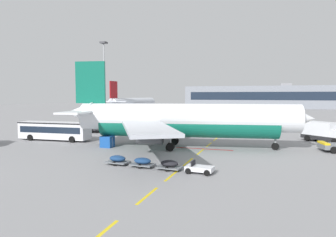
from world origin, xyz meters
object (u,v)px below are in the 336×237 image
(airliner_foreground, at_px, (183,120))
(apron_light_mast_near, at_px, (104,71))
(apron_shuttle_bus, at_px, (55,130))
(baggage_train, at_px, (156,163))
(uld_cargo_container, at_px, (107,142))
(catering_truck, at_px, (93,123))
(airliner_mid_left, at_px, (133,104))
(fuel_service_truck, at_px, (324,132))

(airliner_foreground, relative_size, apron_light_mast_near, 1.50)
(apron_shuttle_bus, height_order, baggage_train, apron_shuttle_bus)
(airliner_foreground, bearing_deg, apron_light_mast_near, 131.87)
(apron_shuttle_bus, relative_size, uld_cargo_container, 7.43)
(catering_truck, bearing_deg, airliner_mid_left, 107.09)
(catering_truck, distance_m, uld_cargo_container, 19.56)
(catering_truck, bearing_deg, apron_light_mast_near, 115.80)
(airliner_mid_left, bearing_deg, apron_light_mast_near, -82.19)
(baggage_train, height_order, apron_light_mast_near, apron_light_mast_near)
(airliner_foreground, bearing_deg, uld_cargo_container, -164.15)
(airliner_mid_left, distance_m, uld_cargo_container, 76.74)
(baggage_train, xyz_separation_m, apron_light_mast_near, (-36.32, 52.16, 13.96))
(catering_truck, bearing_deg, baggage_train, -47.06)
(apron_shuttle_bus, bearing_deg, airliner_foreground, -0.14)
(airliner_mid_left, height_order, baggage_train, airliner_mid_left)
(airliner_mid_left, xyz_separation_m, apron_light_mast_near, (3.87, -28.24, 10.54))
(airliner_mid_left, bearing_deg, apron_shuttle_bus, -75.32)
(uld_cargo_container, height_order, apron_light_mast_near, apron_light_mast_near)
(airliner_foreground, bearing_deg, baggage_train, -86.76)
(fuel_service_truck, bearing_deg, apron_light_mast_near, 153.23)
(airliner_foreground, relative_size, baggage_train, 2.97)
(airliner_foreground, distance_m, airliner_mid_left, 78.61)
(catering_truck, distance_m, baggage_train, 33.93)
(airliner_foreground, distance_m, apron_shuttle_bus, 21.81)
(airliner_foreground, distance_m, uld_cargo_container, 11.13)
(airliner_mid_left, distance_m, baggage_train, 89.95)
(apron_shuttle_bus, height_order, apron_light_mast_near, apron_light_mast_near)
(apron_shuttle_bus, xyz_separation_m, uld_cargo_container, (11.43, -2.97, -0.95))
(uld_cargo_container, bearing_deg, catering_truck, 128.37)
(airliner_foreground, distance_m, baggage_train, 12.91)
(baggage_train, relative_size, apron_light_mast_near, 0.51)
(airliner_mid_left, bearing_deg, uld_cargo_container, -67.60)
(airliner_mid_left, xyz_separation_m, apron_shuttle_bus, (17.79, -67.92, -2.20))
(airliner_mid_left, distance_m, apron_light_mast_near, 30.39)
(uld_cargo_container, bearing_deg, apron_light_mast_near, 120.72)
(airliner_foreground, xyz_separation_m, apron_light_mast_near, (-35.61, 39.73, 10.55))
(apron_shuttle_bus, relative_size, apron_light_mast_near, 0.53)
(apron_shuttle_bus, xyz_separation_m, fuel_service_truck, (41.32, 11.82, -0.10))
(baggage_train, distance_m, apron_light_mast_near, 65.07)
(catering_truck, height_order, fuel_service_truck, same)
(airliner_foreground, relative_size, fuel_service_truck, 5.08)
(airliner_mid_left, height_order, apron_light_mast_near, apron_light_mast_near)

